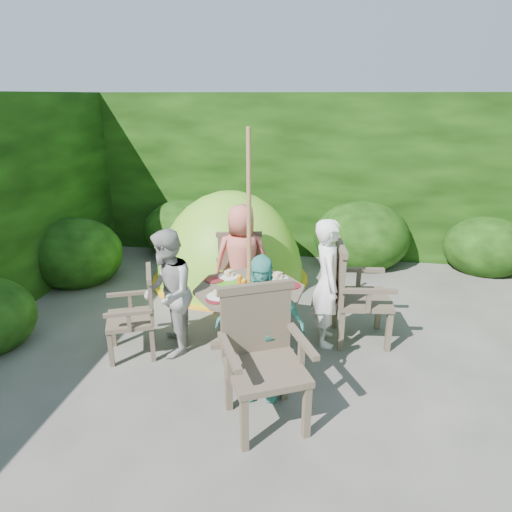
% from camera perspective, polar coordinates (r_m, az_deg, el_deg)
% --- Properties ---
extents(ground, '(60.00, 60.00, 0.00)m').
position_cam_1_polar(ground, '(4.25, 6.43, -16.03)').
color(ground, '#4E4C46').
rests_on(ground, ground).
extents(hedge_enclosure, '(9.00, 9.00, 2.50)m').
position_cam_1_polar(hedge_enclosure, '(4.95, 7.91, 5.13)').
color(hedge_enclosure, black).
rests_on(hedge_enclosure, ground).
extents(patio_table, '(1.40, 1.40, 0.78)m').
position_cam_1_polar(patio_table, '(4.58, -0.79, -5.20)').
color(patio_table, '#453A2D').
rests_on(patio_table, ground).
extents(parasol_pole, '(0.05, 0.05, 2.20)m').
position_cam_1_polar(parasol_pole, '(4.38, -0.87, 1.36)').
color(parasol_pole, olive).
rests_on(parasol_pole, ground).
extents(garden_chair_right, '(0.62, 0.68, 1.03)m').
position_cam_1_polar(garden_chair_right, '(4.82, 12.18, -4.38)').
color(garden_chair_right, '#453A2D').
rests_on(garden_chair_right, ground).
extents(garden_chair_left, '(0.60, 0.64, 0.84)m').
position_cam_1_polar(garden_chair_left, '(4.66, -14.59, -6.82)').
color(garden_chair_left, '#453A2D').
rests_on(garden_chair_left, ground).
extents(garden_chair_back, '(0.64, 0.59, 0.91)m').
position_cam_1_polar(garden_chair_back, '(5.61, -2.11, -1.11)').
color(garden_chair_back, '#453A2D').
rests_on(garden_chair_back, ground).
extents(garden_chair_front, '(0.81, 0.77, 1.04)m').
position_cam_1_polar(garden_chair_front, '(3.62, 0.83, -12.27)').
color(garden_chair_front, '#453A2D').
rests_on(garden_chair_front, ground).
extents(child_right, '(0.38, 0.52, 1.33)m').
position_cam_1_polar(child_right, '(4.68, 8.97, -3.33)').
color(child_right, white).
rests_on(child_right, ground).
extents(child_left, '(0.64, 0.73, 1.28)m').
position_cam_1_polar(child_left, '(4.54, -10.97, -4.61)').
color(child_left, '#A6A5A0').
rests_on(child_left, ground).
extents(child_back, '(0.70, 0.52, 1.32)m').
position_cam_1_polar(child_back, '(5.27, -1.78, -0.52)').
color(child_back, '#D76A59').
rests_on(child_back, ground).
extents(child_front, '(0.78, 0.38, 1.28)m').
position_cam_1_polar(child_front, '(3.83, 0.48, -8.92)').
color(child_front, '#4BAFA3').
rests_on(child_front, ground).
extents(dome_tent, '(2.19, 2.19, 2.49)m').
position_cam_1_polar(dome_tent, '(6.49, -3.21, -2.82)').
color(dome_tent, '#76CD27').
rests_on(dome_tent, ground).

